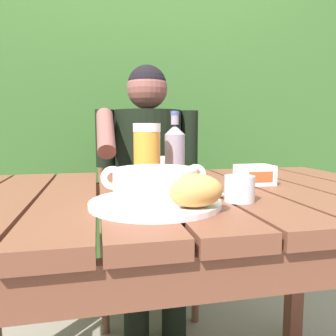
% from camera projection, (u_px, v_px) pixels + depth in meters
% --- Properties ---
extents(dining_table, '(1.32, 0.82, 0.78)m').
position_uv_depth(dining_table, '(179.00, 225.00, 0.93)').
color(dining_table, brown).
rests_on(dining_table, ground_plane).
extents(hedge_backdrop, '(3.67, 0.80, 2.82)m').
position_uv_depth(hedge_backdrop, '(121.00, 106.00, 2.31)').
color(hedge_backdrop, '#37642A').
rests_on(hedge_backdrop, ground_plane).
extents(chair_near_diner, '(0.47, 0.43, 0.99)m').
position_uv_depth(chair_near_diner, '(144.00, 215.00, 1.78)').
color(chair_near_diner, brown).
rests_on(chair_near_diner, ground_plane).
extents(person_eating, '(0.48, 0.47, 1.24)m').
position_uv_depth(person_eating, '(148.00, 175.00, 1.55)').
color(person_eating, black).
rests_on(person_eating, ground_plane).
extents(serving_plate, '(0.29, 0.29, 0.01)m').
position_uv_depth(serving_plate, '(155.00, 203.00, 0.72)').
color(serving_plate, white).
rests_on(serving_plate, dining_table).
extents(soup_bowl, '(0.23, 0.18, 0.08)m').
position_uv_depth(soup_bowl, '(155.00, 184.00, 0.72)').
color(soup_bowl, white).
rests_on(soup_bowl, serving_plate).
extents(bread_roll, '(0.12, 0.09, 0.07)m').
position_uv_depth(bread_roll, '(194.00, 190.00, 0.66)').
color(bread_roll, tan).
rests_on(bread_roll, serving_plate).
extents(beer_glass, '(0.08, 0.08, 0.18)m').
position_uv_depth(beer_glass, '(147.00, 155.00, 0.97)').
color(beer_glass, orange).
rests_on(beer_glass, dining_table).
extents(beer_bottle, '(0.06, 0.06, 0.22)m').
position_uv_depth(beer_bottle, '(175.00, 152.00, 1.05)').
color(beer_bottle, gray).
rests_on(beer_bottle, dining_table).
extents(water_glass_small, '(0.07, 0.07, 0.06)m').
position_uv_depth(water_glass_small, '(239.00, 189.00, 0.76)').
color(water_glass_small, silver).
rests_on(water_glass_small, dining_table).
extents(butter_tub, '(0.11, 0.08, 0.06)m').
position_uv_depth(butter_tub, '(255.00, 175.00, 0.99)').
color(butter_tub, white).
rests_on(butter_tub, dining_table).
extents(table_knife, '(0.15, 0.06, 0.01)m').
position_uv_depth(table_knife, '(214.00, 195.00, 0.81)').
color(table_knife, silver).
rests_on(table_knife, dining_table).
extents(diner_bowl, '(0.15, 0.15, 0.06)m').
position_uv_depth(diner_bowl, '(163.00, 166.00, 1.21)').
color(diner_bowl, white).
rests_on(diner_bowl, dining_table).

